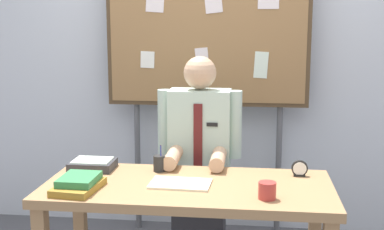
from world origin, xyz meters
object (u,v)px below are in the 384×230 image
(open_notebook, at_px, (180,184))
(coffee_mug, at_px, (267,191))
(person, at_px, (200,169))
(desk, at_px, (188,201))
(pen_holder, at_px, (159,163))
(bulletin_board, at_px, (207,37))
(desk_clock, at_px, (300,169))
(paper_tray, at_px, (93,164))
(book_stack, at_px, (79,184))

(open_notebook, distance_m, coffee_mug, 0.50)
(person, bearing_deg, open_notebook, -93.63)
(desk, relative_size, pen_holder, 9.84)
(person, xyz_separation_m, bulletin_board, (0.00, 0.51, 0.86))
(desk, height_order, coffee_mug, coffee_mug)
(open_notebook, bearing_deg, desk_clock, 20.12)
(open_notebook, bearing_deg, coffee_mug, -20.49)
(person, xyz_separation_m, paper_tray, (-0.61, -0.38, 0.12))
(desk_clock, bearing_deg, desk, -160.34)
(desk, height_order, pen_holder, pen_holder)
(desk, distance_m, desk_clock, 0.67)
(desk_clock, bearing_deg, book_stack, -161.52)
(open_notebook, relative_size, paper_tray, 1.26)
(person, bearing_deg, book_stack, -125.90)
(person, bearing_deg, pen_holder, -117.68)
(open_notebook, bearing_deg, paper_tray, 157.21)
(desk, relative_size, desk_clock, 16.99)
(person, distance_m, paper_tray, 0.73)
(open_notebook, height_order, pen_holder, pen_holder)
(desk, bearing_deg, open_notebook, -153.03)
(desk, xyz_separation_m, coffee_mug, (0.42, -0.19, 0.14))
(bulletin_board, xyz_separation_m, coffee_mug, (0.42, -1.30, -0.72))
(desk, distance_m, pen_holder, 0.33)
(open_notebook, distance_m, pen_holder, 0.29)
(open_notebook, relative_size, coffee_mug, 3.65)
(desk, bearing_deg, bulletin_board, 89.99)
(desk, relative_size, coffee_mug, 17.58)
(bulletin_board, distance_m, book_stack, 1.57)
(desk_clock, distance_m, paper_tray, 1.22)
(bulletin_board, bearing_deg, pen_holder, -102.68)
(desk_clock, xyz_separation_m, coffee_mug, (-0.19, -0.41, 0.00))
(desk, bearing_deg, pen_holder, 132.30)
(book_stack, height_order, desk_clock, desk_clock)
(person, relative_size, pen_holder, 8.76)
(bulletin_board, distance_m, paper_tray, 1.30)
(desk_clock, bearing_deg, coffee_mug, -115.03)
(desk_clock, relative_size, pen_holder, 0.58)
(open_notebook, relative_size, desk_clock, 3.53)
(desk_clock, xyz_separation_m, pen_holder, (-0.82, -0.00, 0.01))
(pen_holder, height_order, paper_tray, pen_holder)
(coffee_mug, bearing_deg, bulletin_board, 108.07)
(desk, height_order, person, person)
(open_notebook, xyz_separation_m, pen_holder, (-0.16, 0.24, 0.04))
(paper_tray, bearing_deg, coffee_mug, -21.77)
(bulletin_board, bearing_deg, desk_clock, -55.12)
(open_notebook, height_order, coffee_mug, coffee_mug)
(book_stack, distance_m, pen_holder, 0.53)
(desk, bearing_deg, person, 90.00)
(open_notebook, height_order, paper_tray, paper_tray)
(bulletin_board, bearing_deg, coffee_mug, -71.93)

